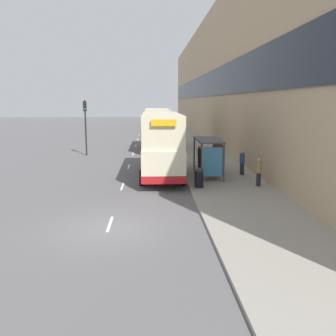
{
  "coord_description": "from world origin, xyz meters",
  "views": [
    {
      "loc": [
        1.76,
        -14.62,
        5.12
      ],
      "look_at": [
        3.14,
        15.34,
        -0.25
      ],
      "focal_mm": 40.0,
      "sensor_mm": 36.0,
      "label": 1
    }
  ],
  "objects": [
    {
      "name": "terrace_facade",
      "position": [
        10.49,
        38.5,
        7.99
      ],
      "size": [
        3.1,
        93.0,
        15.99
      ],
      "color": "tan",
      "rests_on": "ground_plane"
    },
    {
      "name": "lane_mark_1",
      "position": [
        0.0,
        7.7,
        0.01
      ],
      "size": [
        0.12,
        2.0,
        0.01
      ],
      "color": "silver",
      "rests_on": "ground_plane"
    },
    {
      "name": "lane_mark_2",
      "position": [
        0.0,
        14.78,
        0.01
      ],
      "size": [
        0.12,
        2.0,
        0.01
      ],
      "color": "silver",
      "rests_on": "ground_plane"
    },
    {
      "name": "double_decker_bus_near",
      "position": [
        2.47,
        11.01,
        2.28
      ],
      "size": [
        2.85,
        10.08,
        4.3
      ],
      "color": "beige",
      "rests_on": "ground_plane"
    },
    {
      "name": "pedestrian_at_shelter",
      "position": [
        8.14,
        6.87,
        0.99
      ],
      "size": [
        0.33,
        0.33,
        1.66
      ],
      "color": "#23232D",
      "rests_on": "ground_plane"
    },
    {
      "name": "double_decker_bus_ahead",
      "position": [
        2.45,
        25.46,
        2.28
      ],
      "size": [
        2.85,
        10.2,
        4.3
      ],
      "color": "beige",
      "rests_on": "ground_plane"
    },
    {
      "name": "pedestrian_2",
      "position": [
        5.46,
        13.36,
        0.98
      ],
      "size": [
        0.33,
        0.33,
        1.65
      ],
      "color": "#23232D",
      "rests_on": "ground_plane"
    },
    {
      "name": "lane_mark_5",
      "position": [
        0.0,
        36.04,
        0.01
      ],
      "size": [
        0.12,
        2.0,
        0.01
      ],
      "color": "silver",
      "rests_on": "ground_plane"
    },
    {
      "name": "ground_plane",
      "position": [
        0.0,
        0.0,
        0.0
      ],
      "size": [
        220.0,
        220.0,
        0.0
      ],
      "primitive_type": "plane",
      "color": "#5B595B"
    },
    {
      "name": "pedestrian_1",
      "position": [
        7.99,
        10.29,
        1.02
      ],
      "size": [
        0.34,
        0.34,
        1.72
      ],
      "color": "#23232D",
      "rests_on": "ground_plane"
    },
    {
      "name": "lane_mark_0",
      "position": [
        0.0,
        0.61,
        0.01
      ],
      "size": [
        0.12,
        2.0,
        0.01
      ],
      "color": "silver",
      "rests_on": "ground_plane"
    },
    {
      "name": "car_0",
      "position": [
        2.84,
        47.57,
        0.88
      ],
      "size": [
        2.03,
        4.5,
        1.79
      ],
      "color": "maroon",
      "rests_on": "ground_plane"
    },
    {
      "name": "lane_mark_6",
      "position": [
        0.0,
        43.12,
        0.01
      ],
      "size": [
        0.12,
        2.0,
        0.01
      ],
      "color": "silver",
      "rests_on": "ground_plane"
    },
    {
      "name": "traffic_light_far_kerb",
      "position": [
        -4.4,
        21.19,
        3.49
      ],
      "size": [
        0.3,
        0.32,
        5.21
      ],
      "color": "black",
      "rests_on": "ground_plane"
    },
    {
      "name": "pedestrian_3",
      "position": [
        6.98,
        14.81,
        1.01
      ],
      "size": [
        0.34,
        0.34,
        1.69
      ],
      "color": "#23232D",
      "rests_on": "ground_plane"
    },
    {
      "name": "litter_bin",
      "position": [
        4.55,
        6.66,
        0.67
      ],
      "size": [
        0.55,
        0.55,
        1.05
      ],
      "color": "black",
      "rests_on": "ground_plane"
    },
    {
      "name": "bus_shelter",
      "position": [
        5.77,
        9.79,
        1.88
      ],
      "size": [
        1.6,
        4.2,
        2.48
      ],
      "color": "#4C4C51",
      "rests_on": "ground_plane"
    },
    {
      "name": "lane_mark_3",
      "position": [
        0.0,
        21.87,
        0.01
      ],
      "size": [
        0.12,
        2.0,
        0.01
      ],
      "color": "silver",
      "rests_on": "ground_plane"
    },
    {
      "name": "lane_mark_4",
      "position": [
        0.0,
        28.95,
        0.01
      ],
      "size": [
        0.12,
        2.0,
        0.01
      ],
      "color": "silver",
      "rests_on": "ground_plane"
    },
    {
      "name": "pavement",
      "position": [
        6.5,
        38.5,
        0.07
      ],
      "size": [
        5.0,
        93.0,
        0.14
      ],
      "color": "gray",
      "rests_on": "ground_plane"
    }
  ]
}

